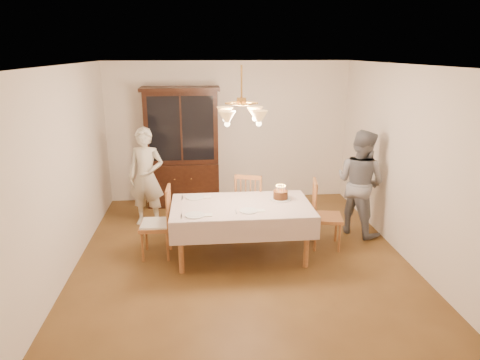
{
  "coord_description": "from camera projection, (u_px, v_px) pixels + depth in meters",
  "views": [
    {
      "loc": [
        -0.54,
        -5.44,
        2.77
      ],
      "look_at": [
        0.0,
        0.2,
        1.05
      ],
      "focal_mm": 32.0,
      "sensor_mm": 36.0,
      "label": 1
    }
  ],
  "objects": [
    {
      "name": "room_shell",
      "position": [
        241.0,
        146.0,
        5.58
      ],
      "size": [
        5.0,
        5.0,
        5.0
      ],
      "color": "white",
      "rests_on": "ground"
    },
    {
      "name": "elderly_woman",
      "position": [
        146.0,
        177.0,
        6.91
      ],
      "size": [
        0.66,
        0.52,
        1.62
      ],
      "primitive_type": "imported",
      "rotation": [
        0.0,
        0.0,
        -0.24
      ],
      "color": "beige",
      "rests_on": "ground"
    },
    {
      "name": "place_setting_far_left",
      "position": [
        196.0,
        197.0,
        6.09
      ],
      "size": [
        0.41,
        0.27,
        0.02
      ],
      "color": "white",
      "rests_on": "dining_table"
    },
    {
      "name": "dining_table",
      "position": [
        241.0,
        210.0,
        5.84
      ],
      "size": [
        1.9,
        1.1,
        0.76
      ],
      "color": "brown",
      "rests_on": "ground"
    },
    {
      "name": "place_setting_near_right",
      "position": [
        250.0,
        211.0,
        5.58
      ],
      "size": [
        0.38,
        0.24,
        0.02
      ],
      "color": "white",
      "rests_on": "dining_table"
    },
    {
      "name": "chair_left_end",
      "position": [
        156.0,
        225.0,
        5.91
      ],
      "size": [
        0.43,
        0.45,
        1.0
      ],
      "color": "brown",
      "rests_on": "ground"
    },
    {
      "name": "adult_in_grey",
      "position": [
        360.0,
        183.0,
        6.58
      ],
      "size": [
        0.98,
        1.01,
        1.64
      ],
      "primitive_type": "imported",
      "rotation": [
        0.0,
        0.0,
        2.23
      ],
      "color": "slate",
      "rests_on": "ground"
    },
    {
      "name": "birthday_cake",
      "position": [
        280.0,
        195.0,
        6.01
      ],
      "size": [
        0.3,
        0.3,
        0.21
      ],
      "color": "white",
      "rests_on": "dining_table"
    },
    {
      "name": "chandelier",
      "position": [
        241.0,
        115.0,
        5.47
      ],
      "size": [
        0.62,
        0.62,
        0.73
      ],
      "color": "#BF8C3F",
      "rests_on": "ground"
    },
    {
      "name": "ground",
      "position": [
        241.0,
        255.0,
        6.04
      ],
      "size": [
        5.0,
        5.0,
        0.0
      ],
      "primitive_type": "plane",
      "color": "#573919",
      "rests_on": "ground"
    },
    {
      "name": "chair_far_side",
      "position": [
        250.0,
        207.0,
        6.65
      ],
      "size": [
        0.54,
        0.53,
        1.0
      ],
      "color": "brown",
      "rests_on": "ground"
    },
    {
      "name": "chair_right_end",
      "position": [
        326.0,
        218.0,
        6.2
      ],
      "size": [
        0.49,
        0.51,
        1.0
      ],
      "color": "brown",
      "rests_on": "ground"
    },
    {
      "name": "place_setting_near_left",
      "position": [
        196.0,
        215.0,
        5.43
      ],
      "size": [
        0.4,
        0.25,
        0.02
      ],
      "color": "white",
      "rests_on": "dining_table"
    },
    {
      "name": "china_hutch",
      "position": [
        182.0,
        149.0,
        7.81
      ],
      "size": [
        1.38,
        0.54,
        2.16
      ],
      "color": "black",
      "rests_on": "ground"
    }
  ]
}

